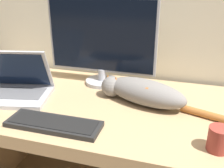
{
  "coord_description": "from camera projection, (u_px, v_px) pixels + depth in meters",
  "views": [
    {
      "loc": [
        0.4,
        -0.69,
        1.28
      ],
      "look_at": [
        0.1,
        0.33,
        0.83
      ],
      "focal_mm": 42.0,
      "sensor_mm": 36.0,
      "label": 1
    }
  ],
  "objects": [
    {
      "name": "external_keyboard",
      "position": [
        54.0,
        124.0,
        1.05
      ],
      "size": [
        0.39,
        0.13,
        0.02
      ],
      "rotation": [
        0.0,
        0.0,
        0.01
      ],
      "color": "black",
      "rests_on": "desk"
    },
    {
      "name": "monitor",
      "position": [
        102.0,
        40.0,
        1.38
      ],
      "size": [
        0.59,
        0.18,
        0.47
      ],
      "color": "#B2B2B7",
      "rests_on": "desk"
    },
    {
      "name": "laptop",
      "position": [
        16.0,
        88.0,
        1.29
      ],
      "size": [
        0.37,
        0.31,
        0.24
      ],
      "rotation": [
        0.0,
        0.0,
        0.22
      ],
      "color": "#B7B7BC",
      "rests_on": "desk"
    },
    {
      "name": "coffee_mug",
      "position": [
        219.0,
        139.0,
        0.9
      ],
      "size": [
        0.08,
        0.08,
        0.09
      ],
      "color": "#9E382D",
      "rests_on": "desk"
    },
    {
      "name": "desk",
      "position": [
        95.0,
        127.0,
        1.32
      ],
      "size": [
        1.48,
        0.74,
        0.71
      ],
      "color": "tan",
      "rests_on": "ground_plane"
    },
    {
      "name": "cat",
      "position": [
        143.0,
        91.0,
        1.22
      ],
      "size": [
        0.59,
        0.27,
        0.12
      ],
      "rotation": [
        0.0,
        0.0,
        -0.31
      ],
      "color": "gray",
      "rests_on": "desk"
    }
  ]
}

